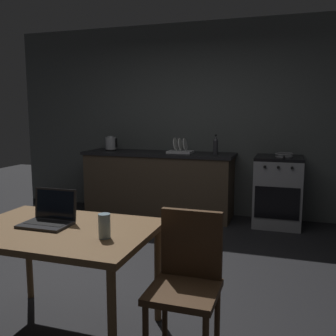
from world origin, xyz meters
TOP-DOWN VIEW (x-y plane):
  - ground_plane at (0.00, 0.00)m, footprint 12.00×12.00m
  - back_wall at (0.30, 2.52)m, footprint 6.40×0.10m
  - kitchen_counter at (-0.49, 2.17)m, footprint 2.16×0.64m
  - stove_oven at (1.17, 2.17)m, footprint 0.60×0.62m
  - dining_table at (-0.11, -0.86)m, footprint 1.21×0.85m
  - chair at (0.74, -0.84)m, footprint 0.40×0.40m
  - laptop at (-0.22, -0.82)m, footprint 0.32×0.24m
  - electric_kettle at (-1.24, 2.17)m, footprint 0.18×0.16m
  - bottle at (0.34, 2.12)m, footprint 0.06×0.06m
  - frying_pan at (1.23, 2.14)m, footprint 0.24×0.41m
  - drinking_glass at (0.26, -0.95)m, footprint 0.07×0.07m
  - dish_rack at (-0.17, 2.17)m, footprint 0.34×0.26m

SIDE VIEW (x-z plane):
  - ground_plane at x=0.00m, z-range 0.00..0.00m
  - stove_oven at x=1.17m, z-range 0.00..0.91m
  - kitchen_counter at x=-0.49m, z-range 0.00..0.92m
  - chair at x=0.74m, z-range 0.07..0.97m
  - dining_table at x=-0.11m, z-range 0.30..1.04m
  - laptop at x=-0.22m, z-range 0.67..0.90m
  - drinking_glass at x=0.26m, z-range 0.74..0.89m
  - frying_pan at x=1.23m, z-range 0.92..0.96m
  - dish_rack at x=-0.17m, z-range 0.86..1.07m
  - electric_kettle at x=-1.24m, z-range 0.91..1.13m
  - bottle at x=0.34m, z-range 0.91..1.18m
  - back_wall at x=0.30m, z-range 0.00..2.74m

